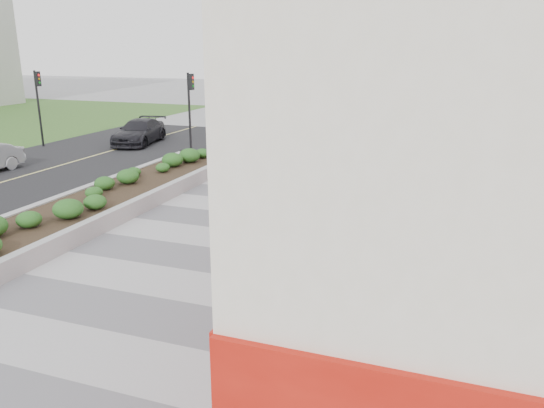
{
  "coord_description": "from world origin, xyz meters",
  "views": [
    {
      "loc": [
        5.88,
        -6.71,
        5.41
      ],
      "look_at": [
        0.96,
        6.98,
        1.1
      ],
      "focal_mm": 35.0,
      "sensor_mm": 36.0,
      "label": 1
    }
  ],
  "objects": [
    {
      "name": "car_dark",
      "position": [
        -11.79,
        19.6,
        0.69
      ],
      "size": [
        2.81,
        5.06,
        1.39
      ],
      "primitive_type": "imported",
      "rotation": [
        0.0,
        0.0,
        0.19
      ],
      "color": "black",
      "rests_on": "ground"
    },
    {
      "name": "manhole_cover",
      "position": [
        0.5,
        3.0,
        0.0
      ],
      "size": [
        0.44,
        0.44,
        0.01
      ],
      "primitive_type": "cylinder",
      "color": "#595654",
      "rests_on": "ground"
    },
    {
      "name": "ground",
      "position": [
        0.0,
        0.0,
        0.0
      ],
      "size": [
        160.0,
        160.0,
        0.0
      ],
      "primitive_type": "plane",
      "color": "gray",
      "rests_on": "ground"
    },
    {
      "name": "distant_bldg_north_l",
      "position": [
        -5.0,
        55.0,
        10.0
      ],
      "size": [
        16.0,
        12.0,
        20.0
      ],
      "primitive_type": "cube",
      "color": "#ADAAA3",
      "rests_on": "ground"
    },
    {
      "name": "building",
      "position": [
        6.98,
        8.98,
        3.98
      ],
      "size": [
        6.04,
        24.08,
        8.0
      ],
      "color": "beige",
      "rests_on": "ground"
    },
    {
      "name": "planter",
      "position": [
        -5.5,
        7.0,
        0.42
      ],
      "size": [
        3.0,
        18.0,
        0.9
      ],
      "color": "#9E9EA0",
      "rests_on": "ground"
    },
    {
      "name": "traffic_signal_near",
      "position": [
        -7.23,
        17.5,
        2.76
      ],
      "size": [
        0.33,
        0.28,
        4.2
      ],
      "color": "black",
      "rests_on": "ground"
    },
    {
      "name": "skateboarder",
      "position": [
        -0.67,
        10.67,
        0.78
      ],
      "size": [
        0.51,
        0.75,
        1.53
      ],
      "rotation": [
        0.0,
        0.0,
        -0.25
      ],
      "color": "beige",
      "rests_on": "ground"
    },
    {
      "name": "walkway",
      "position": [
        0.0,
        3.0,
        0.01
      ],
      "size": [
        8.0,
        36.0,
        0.01
      ],
      "primitive_type": "cube",
      "color": "#A8A8AD",
      "rests_on": "ground"
    },
    {
      "name": "traffic_signal_far",
      "position": [
        -16.43,
        17.0,
        2.76
      ],
      "size": [
        0.33,
        0.28,
        4.2
      ],
      "color": "black",
      "rests_on": "ground"
    }
  ]
}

